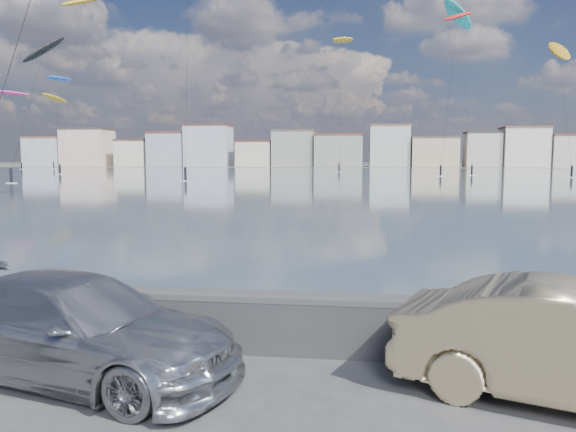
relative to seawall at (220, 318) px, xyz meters
name	(u,v)px	position (x,y,z in m)	size (l,w,h in m)	color
ground	(165,425)	(0.00, -2.70, -0.58)	(700.00, 700.00, 0.00)	#333335
bay_water	(349,176)	(0.00, 88.80, -0.58)	(500.00, 177.00, 0.00)	#394B55
far_shore_strip	(357,166)	(0.00, 197.30, -0.57)	(500.00, 60.00, 0.00)	#4C473D
seawall	(220,318)	(0.00, 0.00, 0.00)	(400.00, 0.36, 1.08)	#28282B
far_buildings	(361,149)	(1.31, 183.30, 5.44)	(240.79, 13.26, 14.60)	#B2B7C6
car_silver	(75,327)	(-1.85, -1.39, 0.18)	(2.13, 5.24, 1.52)	#A6A7AC
kitesurfer_2	(559,52)	(36.99, 99.92, 21.56)	(3.05, 16.68, 25.21)	#BF8C19
kitesurfer_4	(60,80)	(-84.42, 144.70, 24.72)	(5.58, 11.80, 26.51)	blue
kitesurfer_5	(343,41)	(-2.93, 129.28, 30.36)	(7.07, 15.59, 32.86)	#BF8C19
kitesurfer_6	(457,19)	(19.58, 103.22, 28.59)	(8.31, 15.88, 31.41)	red
kitesurfer_8	(54,99)	(-89.65, 150.09, 19.95)	(6.68, 19.78, 22.69)	#BF8C19
kitesurfer_11	(43,52)	(-44.68, 70.08, 18.13)	(6.19, 16.98, 21.95)	black
kitesurfer_12	(82,3)	(-55.73, 103.79, 34.47)	(7.41, 16.46, 37.71)	#BF8C19
kitesurfer_14	(11,94)	(-80.03, 115.19, 17.48)	(8.69, 11.66, 19.39)	#E5338C
kitesurfer_19	(458,16)	(20.30, 107.02, 30.08)	(8.49, 16.82, 33.66)	#19BFBF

